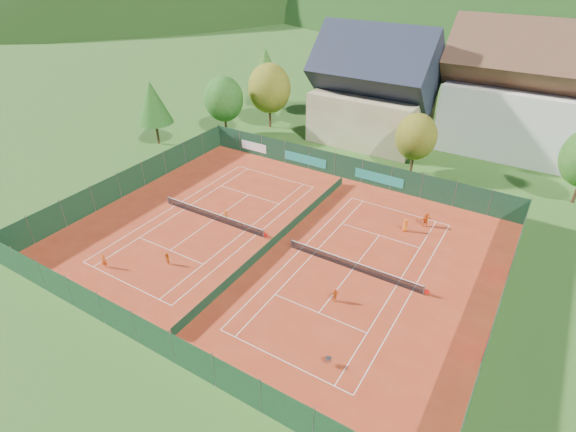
% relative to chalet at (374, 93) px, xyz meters
% --- Properties ---
extents(ground, '(600.00, 600.00, 0.00)m').
position_rel_chalet_xyz_m(ground, '(3.00, -30.00, -6.64)').
color(ground, '#2A571B').
rests_on(ground, ground).
extents(clay_pad, '(40.00, 32.00, 0.01)m').
position_rel_chalet_xyz_m(clay_pad, '(3.00, -30.00, -6.62)').
color(clay_pad, '#A43018').
rests_on(clay_pad, ground).
extents(court_markings_left, '(11.03, 23.83, 0.00)m').
position_rel_chalet_xyz_m(court_markings_left, '(-5.00, -30.00, -6.61)').
color(court_markings_left, white).
rests_on(court_markings_left, ground).
extents(court_markings_right, '(11.03, 23.83, 0.00)m').
position_rel_chalet_xyz_m(court_markings_right, '(11.00, -30.00, -6.61)').
color(court_markings_right, white).
rests_on(court_markings_right, ground).
extents(tennis_net_left, '(13.30, 0.10, 1.02)m').
position_rel_chalet_xyz_m(tennis_net_left, '(-4.85, -30.00, -6.12)').
color(tennis_net_left, '#59595B').
rests_on(tennis_net_left, ground).
extents(tennis_net_right, '(13.30, 0.10, 1.02)m').
position_rel_chalet_xyz_m(tennis_net_right, '(11.15, -30.00, -6.12)').
color(tennis_net_right, '#59595B').
rests_on(tennis_net_right, ground).
extents(court_divider, '(0.03, 28.80, 1.00)m').
position_rel_chalet_xyz_m(court_divider, '(3.00, -30.00, -6.12)').
color(court_divider, '#12331E').
rests_on(court_divider, ground).
extents(fence_north, '(40.00, 0.10, 3.00)m').
position_rel_chalet_xyz_m(fence_north, '(2.54, -14.01, -5.16)').
color(fence_north, '#12321E').
rests_on(fence_north, ground).
extents(fence_south, '(40.00, 0.04, 3.00)m').
position_rel_chalet_xyz_m(fence_south, '(3.00, -46.00, -5.12)').
color(fence_south, '#153A1E').
rests_on(fence_south, ground).
extents(fence_west, '(0.04, 32.00, 3.00)m').
position_rel_chalet_xyz_m(fence_west, '(-17.00, -30.00, -5.12)').
color(fence_west, '#14381F').
rests_on(fence_west, ground).
extents(fence_east, '(0.09, 32.00, 3.00)m').
position_rel_chalet_xyz_m(fence_east, '(23.00, -29.95, -5.14)').
color(fence_east, '#14381C').
rests_on(fence_east, ground).
extents(chalet, '(16.20, 12.00, 16.00)m').
position_rel_chalet_xyz_m(chalet, '(0.00, 0.00, 0.00)').
color(chalet, beige).
rests_on(chalet, ground).
extents(hotel_block_a, '(21.60, 11.00, 17.25)m').
position_rel_chalet_xyz_m(hotel_block_a, '(19.00, 6.00, 0.76)').
color(hotel_block_a, silver).
rests_on(hotel_block_a, ground).
extents(tree_west_front, '(5.72, 5.72, 8.69)m').
position_rel_chalet_xyz_m(tree_west_front, '(-19.00, -10.00, -1.23)').
color(tree_west_front, '#4D321B').
rests_on(tree_west_front, ground).
extents(tree_west_mid, '(6.44, 6.44, 9.78)m').
position_rel_chalet_xyz_m(tree_west_mid, '(-15.00, -4.00, -0.56)').
color(tree_west_mid, '#472B19').
rests_on(tree_west_mid, ground).
extents(tree_west_back, '(5.60, 5.60, 10.00)m').
position_rel_chalet_xyz_m(tree_west_back, '(-21.00, 4.00, 0.11)').
color(tree_west_back, '#472E19').
rests_on(tree_west_back, ground).
extents(tree_center, '(5.01, 5.01, 7.60)m').
position_rel_chalet_xyz_m(tree_center, '(9.00, -8.00, -1.91)').
color(tree_center, '#442F18').
rests_on(tree_center, ground).
extents(tree_west_side, '(5.04, 5.04, 9.00)m').
position_rel_chalet_xyz_m(tree_west_side, '(-25.00, -18.00, -0.56)').
color(tree_west_side, '#4A301A').
rests_on(tree_west_side, ground).
extents(ball_hopper, '(0.34, 0.34, 0.80)m').
position_rel_chalet_xyz_m(ball_hopper, '(13.95, -40.54, -6.07)').
color(ball_hopper, slate).
rests_on(ball_hopper, ground).
extents(loose_ball_0, '(0.07, 0.07, 0.07)m').
position_rel_chalet_xyz_m(loose_ball_0, '(-8.26, -36.60, -6.59)').
color(loose_ball_0, '#CCD833').
rests_on(loose_ball_0, ground).
extents(loose_ball_1, '(0.07, 0.07, 0.07)m').
position_rel_chalet_xyz_m(loose_ball_1, '(6.32, -38.01, -6.59)').
color(loose_ball_1, '#CCD833').
rests_on(loose_ball_1, ground).
extents(loose_ball_2, '(0.07, 0.07, 0.07)m').
position_rel_chalet_xyz_m(loose_ball_2, '(5.12, -27.54, -6.59)').
color(loose_ball_2, '#CCD833').
rests_on(loose_ball_2, ground).
extents(loose_ball_3, '(0.07, 0.07, 0.07)m').
position_rel_chalet_xyz_m(loose_ball_3, '(1.08, -23.33, -6.59)').
color(loose_ball_3, '#CCD833').
rests_on(loose_ball_3, ground).
extents(loose_ball_4, '(0.07, 0.07, 0.07)m').
position_rel_chalet_xyz_m(loose_ball_4, '(12.05, -31.08, -6.59)').
color(loose_ball_4, '#CCD833').
rests_on(loose_ball_4, ground).
extents(player_left_near, '(0.60, 0.53, 1.38)m').
position_rel_chalet_xyz_m(player_left_near, '(-8.14, -41.30, -5.93)').
color(player_left_near, '#DC4F13').
rests_on(player_left_near, ground).
extents(player_left_mid, '(0.73, 0.66, 1.23)m').
position_rel_chalet_xyz_m(player_left_mid, '(-3.63, -38.08, -6.01)').
color(player_left_mid, '#D35E12').
rests_on(player_left_mid, ground).
extents(player_left_far, '(0.87, 0.57, 1.26)m').
position_rel_chalet_xyz_m(player_left_far, '(-3.68, -29.45, -6.00)').
color(player_left_far, '#D85C13').
rests_on(player_left_far, ground).
extents(player_right_near, '(0.68, 0.79, 1.28)m').
position_rel_chalet_xyz_m(player_right_near, '(11.46, -34.51, -5.99)').
color(player_right_near, '#CC5812').
rests_on(player_right_near, ground).
extents(player_right_far_a, '(0.77, 0.60, 1.41)m').
position_rel_chalet_xyz_m(player_right_far_a, '(12.87, -21.51, -5.92)').
color(player_right_far_a, orange).
rests_on(player_right_far_a, ground).
extents(player_right_far_b, '(1.40, 1.29, 1.56)m').
position_rel_chalet_xyz_m(player_right_far_b, '(14.33, -19.54, -5.84)').
color(player_right_far_b, orange).
rests_on(player_right_far_b, ground).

